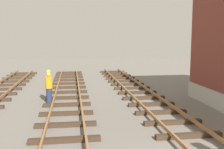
# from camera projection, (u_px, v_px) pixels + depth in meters

# --- Properties ---
(track_worker_distant) EXTENTS (0.40, 0.40, 1.87)m
(track_worker_distant) POSITION_uv_depth(u_px,v_px,m) (49.00, 87.00, 14.92)
(track_worker_distant) COLOR #262D4C
(track_worker_distant) RESTS_ON ground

